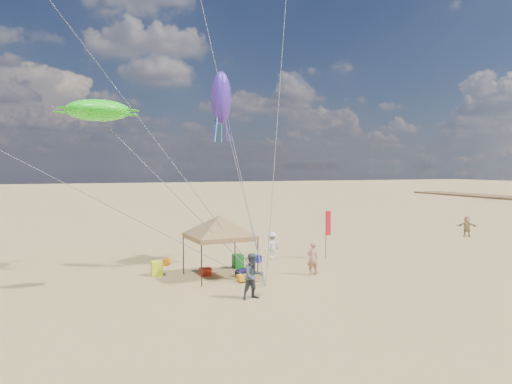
{
  "coord_description": "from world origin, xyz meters",
  "views": [
    {
      "loc": [
        -8.35,
        -18.92,
        5.23
      ],
      "look_at": [
        0.0,
        3.0,
        4.0
      ],
      "focal_mm": 34.42,
      "sensor_mm": 36.0,
      "label": 1
    }
  ],
  "objects_px": {
    "person_near_b": "(253,276)",
    "person_far_c": "(467,226)",
    "cooler_red": "(205,272)",
    "person_near_c": "(272,246)",
    "feather_flag": "(328,226)",
    "cooler_blue": "(256,259)",
    "person_near_a": "(312,258)",
    "chair_yellow": "(157,268)",
    "beach_cart": "(247,277)",
    "canopy_tent": "(219,218)",
    "chair_green": "(238,261)"
  },
  "relations": [
    {
      "from": "person_near_b",
      "to": "person_far_c",
      "type": "xyz_separation_m",
      "value": [
        20.85,
        10.36,
        -0.13
      ]
    },
    {
      "from": "cooler_red",
      "to": "person_near_c",
      "type": "height_order",
      "value": "person_near_c"
    },
    {
      "from": "feather_flag",
      "to": "person_far_c",
      "type": "bearing_deg",
      "value": 15.8
    },
    {
      "from": "cooler_blue",
      "to": "person_near_c",
      "type": "distance_m",
      "value": 1.32
    },
    {
      "from": "person_near_a",
      "to": "chair_yellow",
      "type": "bearing_deg",
      "value": -20.03
    },
    {
      "from": "person_near_a",
      "to": "person_near_b",
      "type": "xyz_separation_m",
      "value": [
        -4.17,
        -3.0,
        0.11
      ]
    },
    {
      "from": "cooler_blue",
      "to": "beach_cart",
      "type": "xyz_separation_m",
      "value": [
        -1.96,
        -4.06,
        0.01
      ]
    },
    {
      "from": "canopy_tent",
      "to": "cooler_red",
      "type": "relative_size",
      "value": 10.13
    },
    {
      "from": "person_far_c",
      "to": "chair_yellow",
      "type": "bearing_deg",
      "value": -129.71
    },
    {
      "from": "cooler_blue",
      "to": "person_near_a",
      "type": "bearing_deg",
      "value": -69.53
    },
    {
      "from": "canopy_tent",
      "to": "feather_flag",
      "type": "distance_m",
      "value": 7.45
    },
    {
      "from": "canopy_tent",
      "to": "person_near_b",
      "type": "distance_m",
      "value": 4.58
    },
    {
      "from": "beach_cart",
      "to": "person_near_c",
      "type": "relative_size",
      "value": 0.57
    },
    {
      "from": "person_far_c",
      "to": "person_near_b",
      "type": "bearing_deg",
      "value": -114.87
    },
    {
      "from": "cooler_blue",
      "to": "chair_green",
      "type": "distance_m",
      "value": 1.7
    },
    {
      "from": "canopy_tent",
      "to": "cooler_blue",
      "type": "relative_size",
      "value": 10.13
    },
    {
      "from": "feather_flag",
      "to": "cooler_red",
      "type": "distance_m",
      "value": 7.98
    },
    {
      "from": "cooler_red",
      "to": "chair_yellow",
      "type": "bearing_deg",
      "value": 159.03
    },
    {
      "from": "cooler_red",
      "to": "chair_yellow",
      "type": "distance_m",
      "value": 2.33
    },
    {
      "from": "feather_flag",
      "to": "chair_yellow",
      "type": "bearing_deg",
      "value": -174.63
    },
    {
      "from": "chair_green",
      "to": "beach_cart",
      "type": "distance_m",
      "value": 3.12
    },
    {
      "from": "person_near_c",
      "to": "chair_yellow",
      "type": "bearing_deg",
      "value": -4.21
    },
    {
      "from": "cooler_blue",
      "to": "person_far_c",
      "type": "xyz_separation_m",
      "value": [
        18.12,
        3.5,
        0.59
      ]
    },
    {
      "from": "feather_flag",
      "to": "person_near_a",
      "type": "bearing_deg",
      "value": -128.67
    },
    {
      "from": "person_near_a",
      "to": "person_far_c",
      "type": "bearing_deg",
      "value": -156.72
    },
    {
      "from": "chair_green",
      "to": "beach_cart",
      "type": "relative_size",
      "value": 0.78
    },
    {
      "from": "cooler_red",
      "to": "person_near_c",
      "type": "relative_size",
      "value": 0.34
    },
    {
      "from": "canopy_tent",
      "to": "person_far_c",
      "type": "distance_m",
      "value": 21.98
    },
    {
      "from": "person_near_b",
      "to": "canopy_tent",
      "type": "bearing_deg",
      "value": 83.43
    },
    {
      "from": "chair_yellow",
      "to": "person_near_b",
      "type": "height_order",
      "value": "person_near_b"
    },
    {
      "from": "canopy_tent",
      "to": "chair_green",
      "type": "relative_size",
      "value": 7.82
    },
    {
      "from": "canopy_tent",
      "to": "person_far_c",
      "type": "height_order",
      "value": "canopy_tent"
    },
    {
      "from": "person_near_c",
      "to": "cooler_blue",
      "type": "bearing_deg",
      "value": 1.89
    },
    {
      "from": "canopy_tent",
      "to": "cooler_red",
      "type": "distance_m",
      "value": 2.73
    },
    {
      "from": "feather_flag",
      "to": "cooler_blue",
      "type": "relative_size",
      "value": 5.12
    },
    {
      "from": "canopy_tent",
      "to": "chair_yellow",
      "type": "distance_m",
      "value": 3.92
    },
    {
      "from": "chair_yellow",
      "to": "person_near_c",
      "type": "distance_m",
      "value": 6.96
    },
    {
      "from": "chair_green",
      "to": "person_near_c",
      "type": "xyz_separation_m",
      "value": [
        2.48,
        1.42,
        0.43
      ]
    },
    {
      "from": "chair_green",
      "to": "person_far_c",
      "type": "bearing_deg",
      "value": 12.98
    },
    {
      "from": "cooler_blue",
      "to": "chair_yellow",
      "type": "bearing_deg",
      "value": -166.31
    },
    {
      "from": "feather_flag",
      "to": "cooler_blue",
      "type": "xyz_separation_m",
      "value": [
        -4.17,
        0.44,
        -1.67
      ]
    },
    {
      "from": "feather_flag",
      "to": "person_far_c",
      "type": "distance_m",
      "value": 14.54
    },
    {
      "from": "canopy_tent",
      "to": "person_near_c",
      "type": "distance_m",
      "value": 5.45
    },
    {
      "from": "person_far_c",
      "to": "person_near_a",
      "type": "bearing_deg",
      "value": -117.5
    },
    {
      "from": "canopy_tent",
      "to": "cooler_blue",
      "type": "bearing_deg",
      "value": 43.24
    },
    {
      "from": "cooler_blue",
      "to": "person_far_c",
      "type": "bearing_deg",
      "value": 10.94
    },
    {
      "from": "cooler_red",
      "to": "cooler_blue",
      "type": "relative_size",
      "value": 1.0
    },
    {
      "from": "canopy_tent",
      "to": "chair_yellow",
      "type": "bearing_deg",
      "value": 154.01
    },
    {
      "from": "cooler_red",
      "to": "cooler_blue",
      "type": "distance_m",
      "value": 4.08
    },
    {
      "from": "chair_green",
      "to": "person_far_c",
      "type": "height_order",
      "value": "person_far_c"
    }
  ]
}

